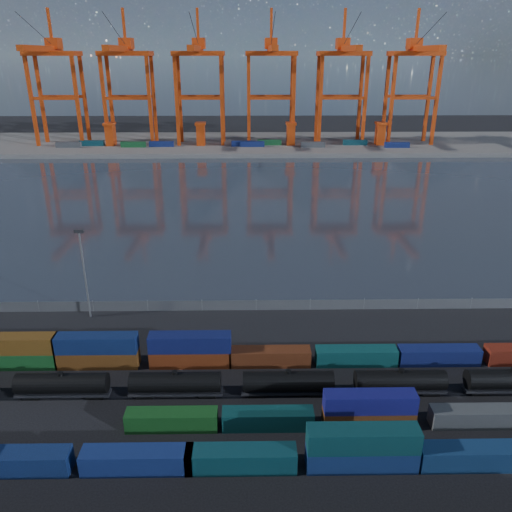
{
  "coord_description": "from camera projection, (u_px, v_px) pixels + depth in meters",
  "views": [
    {
      "loc": [
        -1.29,
        -53.98,
        43.83
      ],
      "look_at": [
        0.0,
        30.0,
        10.0
      ],
      "focal_mm": 35.0,
      "sensor_mm": 36.0,
      "label": 1
    }
  ],
  "objects": [
    {
      "name": "harbor_water",
      "position": [
        253.0,
        199.0,
        163.84
      ],
      "size": [
        700.0,
        700.0,
        0.0
      ],
      "primitive_type": "plane",
      "color": "#272E38",
      "rests_on": "ground"
    },
    {
      "name": "straddle_carriers",
      "position": [
        246.0,
        133.0,
        249.0
      ],
      "size": [
        140.0,
        7.0,
        11.1
      ],
      "color": "#C93A0E",
      "rests_on": "far_quay"
    },
    {
      "name": "gantry_cranes",
      "position": [
        235.0,
        65.0,
        240.09
      ],
      "size": [
        199.87,
        47.75,
        64.67
      ],
      "color": "#C93A0E",
      "rests_on": "ground"
    },
    {
      "name": "tanker_string",
      "position": [
        288.0,
        382.0,
        68.69
      ],
      "size": [
        136.92,
        2.78,
        3.97
      ],
      "color": "black",
      "rests_on": "ground"
    },
    {
      "name": "container_row_mid",
      "position": [
        370.0,
        415.0,
        62.92
      ],
      "size": [
        140.3,
        2.35,
        5.0
      ],
      "color": "#45474B",
      "rests_on": "ground"
    },
    {
      "name": "container_row_south",
      "position": [
        48.0,
        455.0,
        55.87
      ],
      "size": [
        140.54,
        2.56,
        5.46
      ],
      "color": "#37383B",
      "rests_on": "ground"
    },
    {
      "name": "waterfront_fence",
      "position": [
        256.0,
        305.0,
        92.06
      ],
      "size": [
        160.12,
        0.12,
        2.2
      ],
      "color": "#595B5E",
      "rests_on": "ground"
    },
    {
      "name": "container_row_north",
      "position": [
        168.0,
        354.0,
        75.28
      ],
      "size": [
        141.53,
        2.5,
        5.33
      ],
      "color": "navy",
      "rests_on": "ground"
    },
    {
      "name": "far_quay",
      "position": [
        251.0,
        144.0,
        260.86
      ],
      "size": [
        700.0,
        70.0,
        2.0
      ],
      "primitive_type": "cube",
      "color": "#514F4C",
      "rests_on": "ground"
    },
    {
      "name": "quay_containers",
      "position": [
        229.0,
        144.0,
        246.36
      ],
      "size": [
        172.58,
        10.99,
        2.6
      ],
      "color": "navy",
      "rests_on": "far_quay"
    },
    {
      "name": "yard_light_mast",
      "position": [
        84.0,
        269.0,
        86.68
      ],
      "size": [
        1.6,
        0.4,
        16.6
      ],
      "color": "slate",
      "rests_on": "ground"
    },
    {
      "name": "ground",
      "position": [
        259.0,
        409.0,
        66.46
      ],
      "size": [
        700.0,
        700.0,
        0.0
      ],
      "primitive_type": "plane",
      "color": "black",
      "rests_on": "ground"
    }
  ]
}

